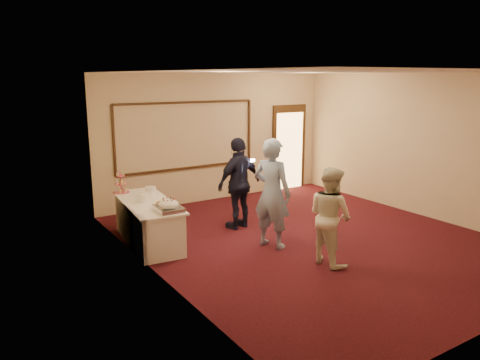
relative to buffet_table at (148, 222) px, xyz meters
name	(u,v)px	position (x,y,z in m)	size (l,w,h in m)	color
floor	(313,239)	(2.60, -1.45, -0.39)	(7.00, 7.00, 0.00)	black
room_walls	(317,129)	(2.60, -1.45, 1.64)	(6.04, 7.04, 3.02)	beige
wall_molding	(187,136)	(1.80, 2.02, 1.21)	(3.45, 0.04, 1.55)	#34220F
doorway	(289,148)	(4.75, 2.00, 0.69)	(1.05, 0.07, 2.20)	#34220F
buffet_table	(148,222)	(0.00, 0.00, 0.00)	(1.02, 2.16, 0.77)	white
pavlova_tray	(168,206)	(0.07, -0.76, 0.47)	(0.43, 0.59, 0.20)	#AEB1B5
cupcake_stand	(121,184)	(-0.17, 0.88, 0.54)	(0.30, 0.30, 0.44)	#DC5067
plate_stack_a	(143,198)	(-0.07, 0.01, 0.46)	(0.19, 0.19, 0.16)	white
plate_stack_b	(151,191)	(0.20, 0.34, 0.47)	(0.21, 0.21, 0.17)	white
tart	(163,204)	(0.13, -0.38, 0.41)	(0.26, 0.26, 0.05)	white
man	(272,193)	(1.76, -1.31, 0.57)	(0.70, 0.46, 1.92)	#91AFDE
woman	(330,216)	(2.08, -2.41, 0.40)	(0.76, 0.59, 1.57)	white
guest	(239,183)	(1.84, -0.13, 0.51)	(1.05, 0.44, 1.79)	black
camera_flash	(253,160)	(2.05, -0.27, 0.96)	(0.07, 0.04, 0.05)	white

